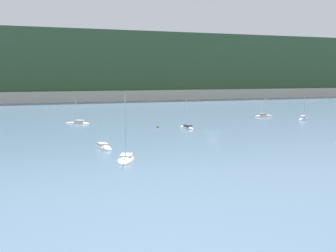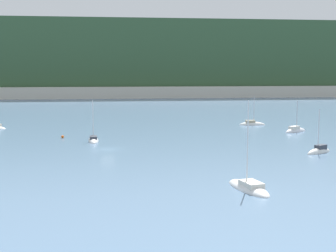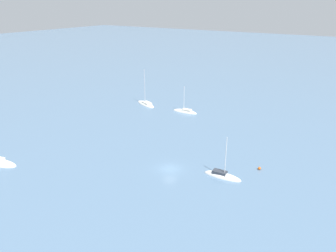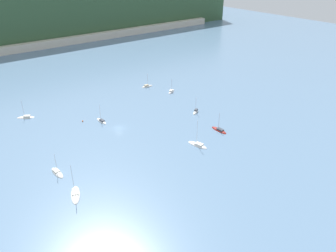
% 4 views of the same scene
% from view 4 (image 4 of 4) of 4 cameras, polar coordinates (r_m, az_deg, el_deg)
% --- Properties ---
extents(ground_plane, '(600.00, 600.00, 0.00)m').
position_cam_4_polar(ground_plane, '(140.41, -8.58, -0.39)').
color(ground_plane, slate).
extents(shore_town_strip, '(378.90, 6.00, 5.76)m').
position_cam_4_polar(shore_town_strip, '(274.58, -24.96, 12.09)').
color(shore_town_strip, beige).
rests_on(shore_town_strip, ground_plane).
extents(sailboat_0, '(6.09, 9.36, 12.17)m').
position_cam_4_polar(sailboat_0, '(106.45, -15.81, -11.47)').
color(sailboat_0, white).
rests_on(sailboat_0, ground_plane).
extents(sailboat_1, '(2.40, 8.15, 8.64)m').
position_cam_4_polar(sailboat_1, '(138.73, 8.89, -0.74)').
color(sailboat_1, maroon).
rests_on(sailboat_1, ground_plane).
extents(sailboat_2, '(6.90, 2.66, 8.58)m').
position_cam_4_polar(sailboat_2, '(183.70, -3.66, 6.86)').
color(sailboat_2, white).
rests_on(sailboat_2, ground_plane).
extents(sailboat_3, '(4.59, 8.97, 11.48)m').
position_cam_4_polar(sailboat_3, '(127.14, 5.17, -3.34)').
color(sailboat_3, white).
rests_on(sailboat_3, ground_plane).
extents(sailboat_4, '(6.05, 4.53, 8.53)m').
position_cam_4_polar(sailboat_4, '(153.40, 4.84, 2.43)').
color(sailboat_4, white).
rests_on(sailboat_4, ground_plane).
extents(sailboat_5, '(2.81, 7.82, 8.69)m').
position_cam_4_polar(sailboat_5, '(117.69, -18.73, -7.75)').
color(sailboat_5, white).
rests_on(sailboat_5, ground_plane).
extents(sailboat_6, '(7.06, 5.52, 8.16)m').
position_cam_4_polar(sailboat_6, '(176.17, 0.59, 5.98)').
color(sailboat_6, silver).
rests_on(sailboat_6, ground_plane).
extents(sailboat_7, '(7.97, 6.34, 9.15)m').
position_cam_4_polar(sailboat_7, '(161.08, -23.50, 1.37)').
color(sailboat_7, white).
rests_on(sailboat_7, ground_plane).
extents(sailboat_8, '(2.45, 7.48, 9.09)m').
position_cam_4_polar(sailboat_8, '(147.30, -11.51, 0.79)').
color(sailboat_8, white).
rests_on(sailboat_8, ground_plane).
extents(mooring_buoy_0, '(0.60, 0.60, 0.60)m').
position_cam_4_polar(mooring_buoy_0, '(149.05, -14.65, 0.85)').
color(mooring_buoy_0, orange).
rests_on(mooring_buoy_0, ground_plane).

